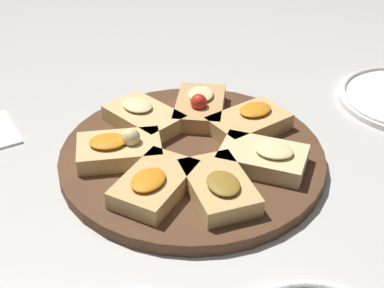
# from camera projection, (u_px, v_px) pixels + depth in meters

# --- Properties ---
(ground_plane) EXTENTS (3.00, 3.00, 0.00)m
(ground_plane) POSITION_uv_depth(u_px,v_px,m) (192.00, 161.00, 0.84)
(ground_plane) COLOR beige
(serving_board) EXTENTS (0.41, 0.41, 0.02)m
(serving_board) POSITION_uv_depth(u_px,v_px,m) (192.00, 156.00, 0.83)
(serving_board) COLOR #51331E
(serving_board) RESTS_ON ground_plane
(focaccia_slice_0) EXTENTS (0.15, 0.13, 0.04)m
(focaccia_slice_0) POSITION_uv_depth(u_px,v_px,m) (154.00, 184.00, 0.74)
(focaccia_slice_0) COLOR tan
(focaccia_slice_0) RESTS_ON serving_board
(focaccia_slice_1) EXTENTS (0.11, 0.14, 0.04)m
(focaccia_slice_1) POSITION_uv_depth(u_px,v_px,m) (219.00, 187.00, 0.73)
(focaccia_slice_1) COLOR tan
(focaccia_slice_1) RESTS_ON serving_board
(focaccia_slice_2) EXTENTS (0.14, 0.15, 0.04)m
(focaccia_slice_2) POSITION_uv_depth(u_px,v_px,m) (264.00, 158.00, 0.79)
(focaccia_slice_2) COLOR #E5C689
(focaccia_slice_2) RESTS_ON serving_board
(focaccia_slice_3) EXTENTS (0.13, 0.08, 0.04)m
(focaccia_slice_3) POSITION_uv_depth(u_px,v_px,m) (248.00, 121.00, 0.87)
(focaccia_slice_3) COLOR tan
(focaccia_slice_3) RESTS_ON serving_board
(focaccia_slice_4) EXTENTS (0.14, 0.15, 0.05)m
(focaccia_slice_4) POSITION_uv_depth(u_px,v_px,m) (200.00, 106.00, 0.91)
(focaccia_slice_4) COLOR tan
(focaccia_slice_4) RESTS_ON serving_board
(focaccia_slice_5) EXTENTS (0.10, 0.14, 0.04)m
(focaccia_slice_5) POSITION_uv_depth(u_px,v_px,m) (143.00, 117.00, 0.88)
(focaccia_slice_5) COLOR #DBB775
(focaccia_slice_5) RESTS_ON serving_board
(focaccia_slice_6) EXTENTS (0.15, 0.12, 0.05)m
(focaccia_slice_6) POSITION_uv_depth(u_px,v_px,m) (119.00, 149.00, 0.80)
(focaccia_slice_6) COLOR #DBB775
(focaccia_slice_6) RESTS_ON serving_board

